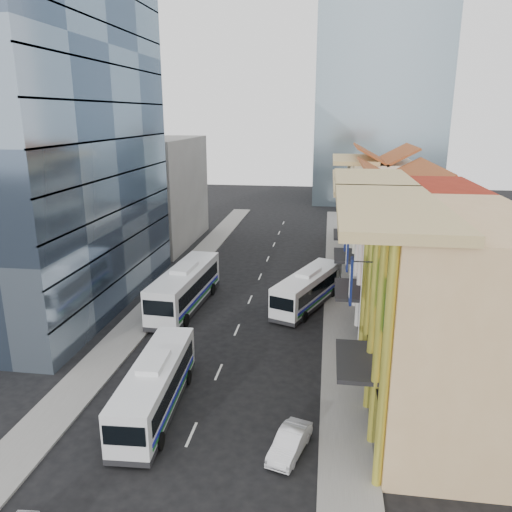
% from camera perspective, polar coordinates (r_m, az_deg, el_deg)
% --- Properties ---
extents(ground, '(200.00, 200.00, 0.00)m').
position_cam_1_polar(ground, '(28.71, -7.96, -20.69)').
color(ground, black).
rests_on(ground, ground).
extents(sidewalk_right, '(3.00, 90.00, 0.15)m').
position_cam_1_polar(sidewalk_right, '(47.21, 9.61, -5.37)').
color(sidewalk_right, slate).
rests_on(sidewalk_right, ground).
extents(sidewalk_left, '(3.00, 90.00, 0.15)m').
position_cam_1_polar(sidewalk_left, '(49.65, -10.45, -4.33)').
color(sidewalk_left, slate).
rests_on(sidewalk_left, ground).
extents(shophouse_tan, '(8.00, 14.00, 12.00)m').
position_cam_1_polar(shophouse_tan, '(30.04, 21.34, -6.82)').
color(shophouse_tan, tan).
rests_on(shophouse_tan, ground).
extents(shophouse_red, '(8.00, 10.00, 12.00)m').
position_cam_1_polar(shophouse_red, '(41.17, 17.78, -0.42)').
color(shophouse_red, maroon).
rests_on(shophouse_red, ground).
extents(shophouse_cream_near, '(8.00, 9.00, 10.00)m').
position_cam_1_polar(shophouse_cream_near, '(50.49, 16.02, 1.50)').
color(shophouse_cream_near, silver).
rests_on(shophouse_cream_near, ground).
extents(shophouse_cream_mid, '(8.00, 9.00, 10.00)m').
position_cam_1_polar(shophouse_cream_mid, '(59.19, 14.93, 3.65)').
color(shophouse_cream_mid, silver).
rests_on(shophouse_cream_mid, ground).
extents(shophouse_cream_far, '(8.00, 12.00, 11.00)m').
position_cam_1_polar(shophouse_cream_far, '(69.35, 14.03, 5.88)').
color(shophouse_cream_far, silver).
rests_on(shophouse_cream_far, ground).
extents(office_tower, '(12.00, 26.00, 30.00)m').
position_cam_1_polar(office_tower, '(47.54, -22.56, 12.29)').
color(office_tower, '#415167').
rests_on(office_tower, ground).
extents(office_block_far, '(10.00, 18.00, 14.00)m').
position_cam_1_polar(office_block_far, '(68.75, -11.45, 7.23)').
color(office_block_far, gray).
rests_on(office_block_far, ground).
extents(bus_left_near, '(3.03, 10.72, 3.40)m').
position_cam_1_polar(bus_left_near, '(30.87, -11.44, -14.25)').
color(bus_left_near, silver).
rests_on(bus_left_near, ground).
extents(bus_left_far, '(3.68, 12.72, 4.03)m').
position_cam_1_polar(bus_left_far, '(45.59, -8.11, -3.49)').
color(bus_left_far, silver).
rests_on(bus_left_far, ground).
extents(bus_right, '(6.30, 11.04, 3.48)m').
position_cam_1_polar(bus_right, '(45.80, 5.96, -3.68)').
color(bus_right, white).
rests_on(bus_right, ground).
extents(sedan_right, '(2.28, 3.95, 1.23)m').
position_cam_1_polar(sedan_right, '(27.71, 3.88, -20.50)').
color(sedan_right, silver).
rests_on(sedan_right, ground).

